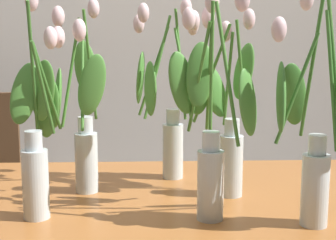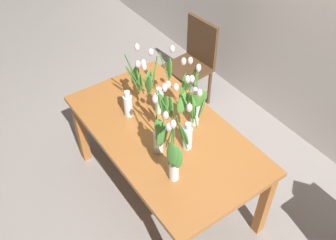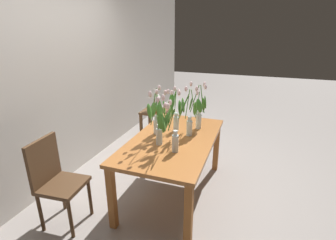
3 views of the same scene
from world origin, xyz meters
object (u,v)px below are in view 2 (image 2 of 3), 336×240
at_px(dining_table, 164,139).
at_px(tulip_vase_1, 132,92).
at_px(tulip_vase_0, 190,123).
at_px(dining_chair, 194,59).
at_px(tulip_vase_3, 174,154).
at_px(tulip_vase_4, 158,90).
at_px(tulip_vase_5, 162,125).
at_px(tulip_vase_2, 193,101).

distance_m(dining_table, tulip_vase_1, 0.43).
xyz_separation_m(tulip_vase_0, dining_chair, (-1.06, 0.89, -0.43)).
distance_m(tulip_vase_0, tulip_vase_1, 0.54).
relative_size(tulip_vase_3, tulip_vase_4, 1.02).
bearing_deg(tulip_vase_0, dining_chair, 140.00).
bearing_deg(tulip_vase_3, tulip_vase_1, 170.14).
xyz_separation_m(dining_table, tulip_vase_1, (-0.31, -0.08, 0.29)).
xyz_separation_m(tulip_vase_4, dining_chair, (-0.64, 0.87, -0.43)).
xyz_separation_m(dining_table, tulip_vase_4, (-0.21, 0.09, 0.31)).
height_order(tulip_vase_4, dining_chair, tulip_vase_4).
height_order(tulip_vase_0, tulip_vase_4, tulip_vase_4).
xyz_separation_m(tulip_vase_3, tulip_vase_4, (-0.60, 0.29, -0.02)).
bearing_deg(dining_chair, tulip_vase_4, -53.55).
height_order(dining_table, tulip_vase_3, tulip_vase_3).
xyz_separation_m(dining_table, tulip_vase_0, (0.21, 0.07, 0.30)).
relative_size(tulip_vase_0, tulip_vase_1, 0.92).
relative_size(tulip_vase_0, tulip_vase_4, 0.94).
distance_m(dining_table, dining_chair, 1.28).
height_order(tulip_vase_3, dining_chair, tulip_vase_3).
distance_m(tulip_vase_1, tulip_vase_4, 0.19).
relative_size(tulip_vase_0, dining_chair, 0.58).
height_order(tulip_vase_1, tulip_vase_4, tulip_vase_1).
distance_m(tulip_vase_5, dining_chair, 1.53).
xyz_separation_m(tulip_vase_5, dining_chair, (-0.99, 1.07, -0.46)).
xyz_separation_m(tulip_vase_1, tulip_vase_4, (0.10, 0.16, 0.01)).
bearing_deg(dining_table, tulip_vase_4, 157.02).
bearing_deg(tulip_vase_3, dining_chair, 137.14).
distance_m(tulip_vase_0, tulip_vase_4, 0.42).
height_order(tulip_vase_0, tulip_vase_5, tulip_vase_5).
bearing_deg(tulip_vase_0, tulip_vase_3, -55.36).
height_order(tulip_vase_1, tulip_vase_3, same).
xyz_separation_m(tulip_vase_0, tulip_vase_3, (0.18, -0.26, 0.02)).
xyz_separation_m(tulip_vase_0, tulip_vase_5, (-0.07, -0.18, 0.03)).
bearing_deg(tulip_vase_1, tulip_vase_5, -5.19).
relative_size(tulip_vase_2, tulip_vase_3, 0.98).
xyz_separation_m(tulip_vase_2, dining_chair, (-0.91, 0.74, -0.45)).
distance_m(tulip_vase_1, tulip_vase_5, 0.45).
bearing_deg(tulip_vase_2, dining_table, -104.59).
xyz_separation_m(tulip_vase_1, tulip_vase_3, (0.70, -0.12, 0.03)).
height_order(tulip_vase_1, tulip_vase_5, tulip_vase_1).
bearing_deg(tulip_vase_3, tulip_vase_2, 129.19).
height_order(tulip_vase_3, tulip_vase_5, tulip_vase_3).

